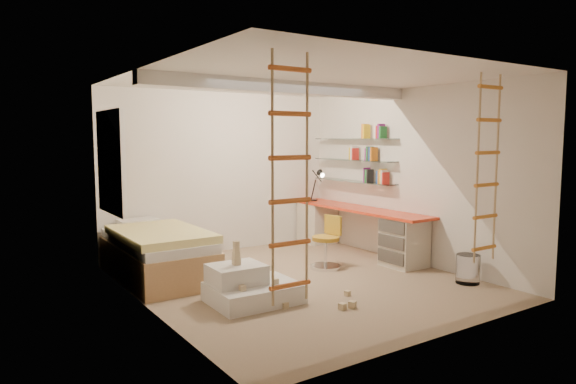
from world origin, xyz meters
TOP-DOWN VIEW (x-y plane):
  - floor at (0.00, 0.00)m, footprint 4.50×4.50m
  - ceiling_beam at (0.00, 0.30)m, footprint 4.00×0.18m
  - window_frame at (-1.97, 1.50)m, footprint 0.06×1.15m
  - window_blind at (-1.93, 1.50)m, footprint 0.02×1.00m
  - rope_ladder_left at (-1.35, -1.75)m, footprint 0.41×0.04m
  - rope_ladder_right at (1.35, -1.75)m, footprint 0.41×0.04m
  - waste_bin at (1.75, -1.25)m, footprint 0.30×0.30m
  - desk at (1.72, 0.86)m, footprint 0.56×2.80m
  - shelves at (1.87, 1.13)m, footprint 0.25×1.80m
  - bed at (-1.48, 1.23)m, footprint 1.02×2.00m
  - task_lamp at (1.67, 1.82)m, footprint 0.14×0.36m
  - swivel_chair at (0.72, 0.37)m, footprint 0.52×0.52m
  - play_platform at (-0.97, -0.35)m, footprint 1.00×0.79m
  - toy_blocks at (-0.69, -0.59)m, footprint 1.34×0.97m
  - books at (1.87, 1.13)m, footprint 0.14×0.58m

SIDE VIEW (x-z plane):
  - floor at x=0.00m, z-range 0.00..0.00m
  - play_platform at x=-0.97m, z-range -0.05..0.39m
  - waste_bin at x=1.75m, z-range 0.00..0.37m
  - toy_blocks at x=-0.69m, z-range -0.07..0.63m
  - swivel_chair at x=0.72m, z-range -0.10..0.65m
  - bed at x=-1.48m, z-range -0.02..0.67m
  - desk at x=1.72m, z-range 0.03..0.78m
  - task_lamp at x=1.67m, z-range 0.85..1.42m
  - shelves at x=1.87m, z-range 1.14..1.86m
  - rope_ladder_left at x=-1.35m, z-range 0.45..2.58m
  - rope_ladder_right at x=1.35m, z-range 0.45..2.58m
  - window_frame at x=-1.97m, z-range 0.88..2.23m
  - window_blind at x=-1.93m, z-range 0.95..2.15m
  - books at x=1.87m, z-range 1.13..2.05m
  - ceiling_beam at x=0.00m, z-range 2.44..2.60m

